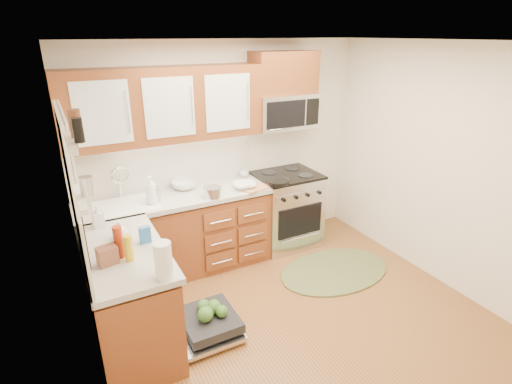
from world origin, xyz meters
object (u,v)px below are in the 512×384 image
sink (127,217)px  rug (335,271)px  microwave (284,111)px  bowl_b (184,185)px  skillet (278,182)px  bowl_a (244,186)px  dishwasher (205,325)px  stock_pot (213,192)px  cutting_board (256,188)px  paper_towel_roll (163,260)px  cup (244,173)px  range (286,209)px  upper_cabinets (165,105)px

sink → rug: bearing=-22.1°
microwave → bowl_b: bearing=177.7°
microwave → skillet: bearing=-127.1°
sink → bowl_a: bearing=-5.5°
dishwasher → stock_pot: bearing=62.6°
microwave → cutting_board: size_ratio=2.55×
skillet → paper_towel_roll: bearing=-144.0°
bowl_a → paper_towel_roll: bearing=-134.2°
cutting_board → bowl_a: bowl_a is taller
skillet → bowl_a: 0.39m
microwave → stock_pot: size_ratio=3.92×
microwave → cup: size_ratio=7.06×
range → skillet: bearing=-138.2°
bowl_a → cup: size_ratio=2.37×
upper_cabinets → rug: size_ratio=1.53×
range → skillet: size_ratio=3.76×
skillet → cutting_board: bearing=171.5°
upper_cabinets → cutting_board: (0.86, -0.35, -0.94)m
cutting_board → bowl_a: 0.13m
upper_cabinets → range: bearing=-5.9°
range → rug: size_ratio=0.71×
upper_cabinets → dishwasher: bearing=-96.0°
microwave → bowl_b: 1.45m
microwave → range: bearing=-90.0°
stock_pot → cup: bearing=36.4°
dishwasher → rug: bearing=9.3°
skillet → bowl_b: bearing=156.6°
bowl_a → sink: bearing=174.5°
sink → skillet: size_ratio=2.45×
cutting_board → stock_pot: bearing=180.0°
bowl_a → microwave: bearing=21.3°
upper_cabinets → rug: 2.62m
upper_cabinets → cutting_board: 1.32m
paper_towel_roll → bowl_b: (0.68, 1.62, -0.10)m
stock_pot → bowl_a: bearing=10.5°
bowl_b → dishwasher: bearing=-102.5°
range → paper_towel_roll: paper_towel_roll is taller
paper_towel_roll → bowl_a: (1.28, 1.32, -0.11)m
skillet → range: bearing=41.8°
paper_towel_roll → cutting_board: bearing=41.9°
upper_cabinets → cutting_board: bearing=-22.5°
cutting_board → rug: bearing=-42.8°
microwave → dishwasher: (-1.54, -1.25, -1.60)m
upper_cabinets → stock_pot: upper_cabinets is taller
paper_towel_roll → rug: bearing=16.0°
skillet → stock_pot: 0.78m
microwave → cup: (-0.48, 0.10, -0.73)m
dishwasher → bowl_a: 1.59m
cup → cutting_board: bearing=-98.8°
upper_cabinets → paper_towel_roll: 1.86m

